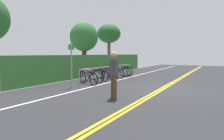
% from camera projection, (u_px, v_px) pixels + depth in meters
% --- Properties ---
extents(ground_plane, '(39.67, 11.18, 0.05)m').
position_uv_depth(ground_plane, '(163.00, 89.00, 8.96)').
color(ground_plane, '#2B2B2D').
extents(centre_line_yellow_inner, '(35.70, 0.10, 0.00)m').
position_uv_depth(centre_line_yellow_inner, '(164.00, 89.00, 8.92)').
color(centre_line_yellow_inner, gold).
rests_on(centre_line_yellow_inner, ground_plane).
extents(centre_line_yellow_outer, '(35.70, 0.10, 0.00)m').
position_uv_depth(centre_line_yellow_outer, '(161.00, 88.00, 9.00)').
color(centre_line_yellow_outer, gold).
rests_on(centre_line_yellow_outer, ground_plane).
extents(bike_lane_stripe_white, '(35.70, 0.12, 0.00)m').
position_uv_depth(bike_lane_stripe_white, '(105.00, 83.00, 10.52)').
color(bike_lane_stripe_white, white).
rests_on(bike_lane_stripe_white, ground_plane).
extents(bike_rack, '(6.11, 0.05, 0.81)m').
position_uv_depth(bike_rack, '(110.00, 69.00, 12.47)').
color(bike_rack, '#9EA0A5').
rests_on(bike_rack, ground_plane).
extents(bicycle_0, '(0.65, 1.69, 0.73)m').
position_uv_depth(bicycle_0, '(88.00, 78.00, 10.26)').
color(bicycle_0, black).
rests_on(bicycle_0, ground_plane).
extents(bicycle_1, '(0.46, 1.80, 0.79)m').
position_uv_depth(bicycle_1, '(91.00, 76.00, 10.94)').
color(bicycle_1, black).
rests_on(bicycle_1, ground_plane).
extents(bicycle_2, '(0.59, 1.64, 0.68)m').
position_uv_depth(bicycle_2, '(99.00, 75.00, 11.68)').
color(bicycle_2, black).
rests_on(bicycle_2, ground_plane).
extents(bicycle_3, '(0.46, 1.65, 0.71)m').
position_uv_depth(bicycle_3, '(107.00, 74.00, 12.26)').
color(bicycle_3, black).
rests_on(bicycle_3, ground_plane).
extents(bicycle_4, '(0.46, 1.70, 0.70)m').
position_uv_depth(bicycle_4, '(113.00, 73.00, 12.84)').
color(bicycle_4, black).
rests_on(bicycle_4, ground_plane).
extents(bicycle_5, '(0.65, 1.73, 0.75)m').
position_uv_depth(bicycle_5, '(118.00, 72.00, 13.46)').
color(bicycle_5, black).
rests_on(bicycle_5, ground_plane).
extents(bicycle_6, '(0.64, 1.62, 0.75)m').
position_uv_depth(bicycle_6, '(121.00, 71.00, 14.06)').
color(bicycle_6, black).
rests_on(bicycle_6, ground_plane).
extents(bicycle_7, '(0.63, 1.58, 0.70)m').
position_uv_depth(bicycle_7, '(125.00, 71.00, 14.67)').
color(bicycle_7, black).
rests_on(bicycle_7, ground_plane).
extents(pedestrian, '(0.37, 0.37, 1.70)m').
position_uv_depth(pedestrian, '(114.00, 72.00, 6.83)').
color(pedestrian, '#4C3826').
rests_on(pedestrian, ground_plane).
extents(sign_post_near, '(0.36, 0.06, 2.10)m').
position_uv_depth(sign_post_near, '(71.00, 61.00, 9.08)').
color(sign_post_near, gray).
rests_on(sign_post_near, ground_plane).
extents(hedge_backdrop, '(15.06, 0.80, 1.53)m').
position_uv_depth(hedge_backdrop, '(95.00, 65.00, 14.82)').
color(hedge_backdrop, '#387533').
rests_on(hedge_backdrop, ground_plane).
extents(tree_mid, '(2.19, 2.19, 4.05)m').
position_uv_depth(tree_mid, '(84.00, 37.00, 15.01)').
color(tree_mid, '#473323').
rests_on(tree_mid, ground_plane).
extents(tree_far_right, '(2.42, 2.42, 4.66)m').
position_uv_depth(tree_far_right, '(109.00, 34.00, 20.02)').
color(tree_far_right, brown).
rests_on(tree_far_right, ground_plane).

